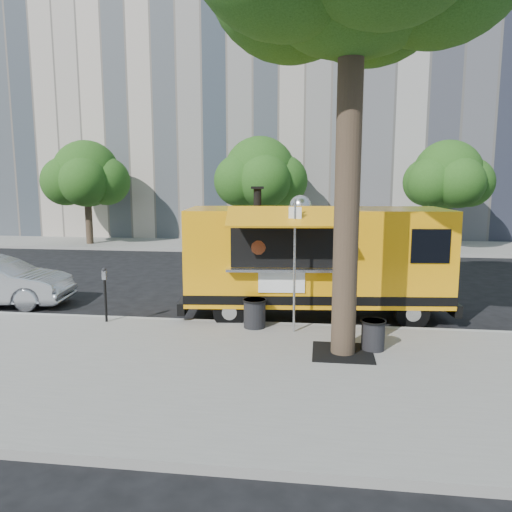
{
  "coord_description": "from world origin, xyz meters",
  "views": [
    {
      "loc": [
        2.13,
        -12.47,
        3.61
      ],
      "look_at": [
        0.48,
        0.0,
        1.62
      ],
      "focal_mm": 35.0,
      "sensor_mm": 36.0,
      "label": 1
    }
  ],
  "objects": [
    {
      "name": "sign_post",
      "position": [
        1.55,
        -1.55,
        1.85
      ],
      "size": [
        0.28,
        0.06,
        3.0
      ],
      "color": "silver",
      "rests_on": "sidewalk"
    },
    {
      "name": "tree_well",
      "position": [
        2.6,
        -2.8,
        0.15
      ],
      "size": [
        1.2,
        1.2,
        0.02
      ],
      "primitive_type": "cube",
      "color": "black",
      "rests_on": "sidewalk"
    },
    {
      "name": "trash_bin_right",
      "position": [
        0.62,
        -1.32,
        0.5
      ],
      "size": [
        0.56,
        0.56,
        0.67
      ],
      "color": "black",
      "rests_on": "sidewalk"
    },
    {
      "name": "food_truck",
      "position": [
        1.97,
        0.17,
        1.58
      ],
      "size": [
        6.99,
        3.66,
        3.36
      ],
      "rotation": [
        0.0,
        0.0,
        0.1
      ],
      "color": "#FFA50D",
      "rests_on": "ground"
    },
    {
      "name": "parking_meter",
      "position": [
        -3.0,
        -1.35,
        0.98
      ],
      "size": [
        0.11,
        0.11,
        1.33
      ],
      "color": "black",
      "rests_on": "sidewalk"
    },
    {
      "name": "far_tree_a",
      "position": [
        -10.0,
        12.3,
        3.78
      ],
      "size": [
        3.42,
        3.42,
        5.36
      ],
      "color": "#33261C",
      "rests_on": "far_sidewalk"
    },
    {
      "name": "trash_bin_left",
      "position": [
        3.21,
        -2.52,
        0.48
      ],
      "size": [
        0.51,
        0.51,
        0.61
      ],
      "color": "black",
      "rests_on": "sidewalk"
    },
    {
      "name": "curb",
      "position": [
        0.0,
        -0.93,
        0.07
      ],
      "size": [
        60.0,
        0.14,
        0.16
      ],
      "primitive_type": "cube",
      "color": "#999993",
      "rests_on": "ground"
    },
    {
      "name": "building_left",
      "position": [
        -8.0,
        22.0,
        12.0
      ],
      "size": [
        22.0,
        14.0,
        24.0
      ],
      "primitive_type": "cube",
      "color": "#BAAA9B",
      "rests_on": "ground"
    },
    {
      "name": "far_tree_c",
      "position": [
        8.0,
        12.4,
        3.72
      ],
      "size": [
        3.24,
        3.24,
        5.21
      ],
      "color": "#33261C",
      "rests_on": "far_sidewalk"
    },
    {
      "name": "sidewalk",
      "position": [
        0.0,
        -4.0,
        0.07
      ],
      "size": [
        60.0,
        6.0,
        0.15
      ],
      "primitive_type": "cube",
      "color": "gray",
      "rests_on": "ground"
    },
    {
      "name": "building_mid",
      "position": [
        12.0,
        23.0,
        10.0
      ],
      "size": [
        20.0,
        14.0,
        20.0
      ],
      "primitive_type": "cube",
      "color": "#9A9590",
      "rests_on": "ground"
    },
    {
      "name": "ground",
      "position": [
        0.0,
        0.0,
        0.0
      ],
      "size": [
        120.0,
        120.0,
        0.0
      ],
      "primitive_type": "plane",
      "color": "black",
      "rests_on": "ground"
    },
    {
      "name": "far_tree_b",
      "position": [
        -1.0,
        12.7,
        3.83
      ],
      "size": [
        3.6,
        3.6,
        5.5
      ],
      "color": "#33261C",
      "rests_on": "far_sidewalk"
    },
    {
      "name": "far_sidewalk",
      "position": [
        0.0,
        13.5,
        0.07
      ],
      "size": [
        60.0,
        5.0,
        0.15
      ],
      "primitive_type": "cube",
      "color": "gray",
      "rests_on": "ground"
    }
  ]
}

